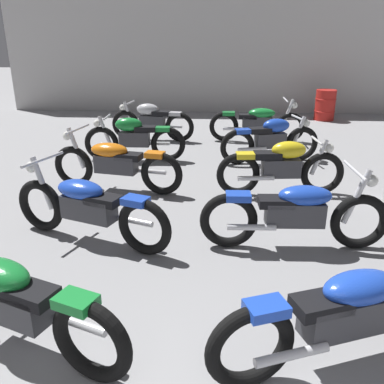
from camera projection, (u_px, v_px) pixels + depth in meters
name	position (u px, v px, depth m)	size (l,w,h in m)	color
back_wall	(210.00, 52.00, 12.64)	(12.52, 0.24, 3.60)	#BCBAB7
motorcycle_left_row_1	(10.00, 300.00, 3.19)	(2.06, 0.99, 0.97)	black
motorcycle_left_row_2	(88.00, 206.00, 4.89)	(2.07, 0.97, 0.97)	black
motorcycle_left_row_3	(115.00, 163.00, 6.52)	(2.15, 0.72, 0.97)	black
motorcycle_left_row_4	(134.00, 138.00, 8.04)	(1.97, 0.48, 0.88)	black
motorcycle_left_row_5	(152.00, 121.00, 9.60)	(1.96, 0.52, 0.88)	black
motorcycle_right_row_1	(347.00, 313.00, 3.04)	(2.07, 0.98, 0.97)	black
motorcycle_right_row_2	(296.00, 212.00, 4.74)	(2.17, 0.68, 0.97)	black
motorcycle_right_row_3	(282.00, 166.00, 6.33)	(1.97, 0.52, 0.88)	black
motorcycle_right_row_4	(271.00, 139.00, 7.94)	(1.93, 0.69, 0.88)	black
motorcycle_right_row_5	(258.00, 122.00, 9.48)	(2.17, 0.68, 0.97)	black
oil_drum	(325.00, 105.00, 11.85)	(0.59, 0.59, 0.85)	red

